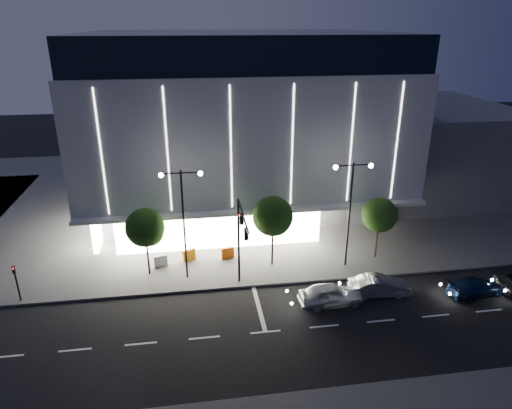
{
  "coord_description": "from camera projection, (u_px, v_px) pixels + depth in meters",
  "views": [
    {
      "loc": [
        -2.26,
        -25.77,
        18.98
      ],
      "look_at": [
        2.87,
        8.5,
        5.0
      ],
      "focal_mm": 32.0,
      "sensor_mm": 36.0,
      "label": 1
    }
  ],
  "objects": [
    {
      "name": "ground",
      "position": [
        233.0,
        321.0,
        31.05
      ],
      "size": [
        160.0,
        160.0,
        0.0
      ],
      "primitive_type": "plane",
      "color": "black",
      "rests_on": "ground"
    },
    {
      "name": "sidewalk_museum",
      "position": [
        254.0,
        194.0,
        53.72
      ],
      "size": [
        70.0,
        40.0,
        0.15
      ],
      "primitive_type": "cube",
      "color": "#474747",
      "rests_on": "ground"
    },
    {
      "name": "museum",
      "position": [
        238.0,
        119.0,
        48.45
      ],
      "size": [
        30.0,
        25.8,
        18.0
      ],
      "color": "#4C4C51",
      "rests_on": "ground"
    },
    {
      "name": "annex_building",
      "position": [
        427.0,
        146.0,
        54.76
      ],
      "size": [
        16.0,
        20.0,
        10.0
      ],
      "primitive_type": "cube",
      "color": "#4C4C51",
      "rests_on": "ground"
    },
    {
      "name": "traffic_mast",
      "position": [
        241.0,
        232.0,
        32.37
      ],
      "size": [
        0.33,
        5.89,
        7.07
      ],
      "color": "black",
      "rests_on": "ground"
    },
    {
      "name": "street_lamp_west",
      "position": [
        183.0,
        209.0,
        33.91
      ],
      "size": [
        3.16,
        0.36,
        9.0
      ],
      "color": "black",
      "rests_on": "ground"
    },
    {
      "name": "street_lamp_east",
      "position": [
        351.0,
        200.0,
        35.7
      ],
      "size": [
        3.16,
        0.36,
        9.0
      ],
      "color": "black",
      "rests_on": "ground"
    },
    {
      "name": "ped_signal_far",
      "position": [
        16.0,
        280.0,
        32.41
      ],
      "size": [
        0.22,
        0.24,
        3.0
      ],
      "color": "black",
      "rests_on": "ground"
    },
    {
      "name": "tree_left",
      "position": [
        146.0,
        230.0,
        35.16
      ],
      "size": [
        3.02,
        3.02,
        5.72
      ],
      "color": "black",
      "rests_on": "ground"
    },
    {
      "name": "tree_mid",
      "position": [
        273.0,
        218.0,
        36.42
      ],
      "size": [
        3.25,
        3.25,
        6.15
      ],
      "color": "black",
      "rests_on": "ground"
    },
    {
      "name": "tree_right",
      "position": [
        379.0,
        217.0,
        37.82
      ],
      "size": [
        2.91,
        2.91,
        5.51
      ],
      "color": "black",
      "rests_on": "ground"
    },
    {
      "name": "car_lead",
      "position": [
        331.0,
        294.0,
        32.64
      ],
      "size": [
        4.73,
        2.08,
        1.59
      ],
      "primitive_type": "imported",
      "rotation": [
        0.0,
        0.0,
        1.62
      ],
      "color": "#AEB0B6",
      "rests_on": "ground"
    },
    {
      "name": "car_second",
      "position": [
        379.0,
        286.0,
        33.78
      ],
      "size": [
        4.57,
        1.84,
        1.47
      ],
      "primitive_type": "imported",
      "rotation": [
        0.0,
        0.0,
        1.51
      ],
      "color": "#A5A8AD",
      "rests_on": "ground"
    },
    {
      "name": "car_third",
      "position": [
        476.0,
        287.0,
        33.83
      ],
      "size": [
        4.65,
        2.4,
        1.29
      ],
      "primitive_type": "imported",
      "rotation": [
        0.0,
        0.0,
        1.71
      ],
      "color": "#14254B",
      "rests_on": "ground"
    },
    {
      "name": "barrier_a",
      "position": [
        189.0,
        255.0,
        38.4
      ],
      "size": [
        1.1,
        0.69,
        1.0
      ],
      "primitive_type": "cube",
      "rotation": [
        0.0,
        0.0,
        0.43
      ],
      "color": "orange",
      "rests_on": "sidewalk_museum"
    },
    {
      "name": "barrier_b",
      "position": [
        161.0,
        261.0,
        37.46
      ],
      "size": [
        1.13,
        0.52,
        1.0
      ],
      "primitive_type": "cube",
      "rotation": [
        0.0,
        0.0,
        0.26
      ],
      "color": "silver",
      "rests_on": "sidewalk_museum"
    },
    {
      "name": "barrier_c",
      "position": [
        228.0,
        253.0,
        38.75
      ],
      "size": [
        1.13,
        0.47,
        1.0
      ],
      "primitive_type": "cube",
      "rotation": [
        0.0,
        0.0,
        0.21
      ],
      "color": "#E85A0C",
      "rests_on": "sidewalk_museum"
    }
  ]
}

